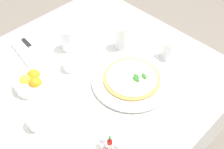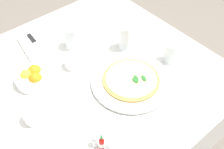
# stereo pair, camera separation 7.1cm
# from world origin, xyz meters

# --- Properties ---
(dining_table) EXTENTS (1.07, 1.07, 0.75)m
(dining_table) POSITION_xyz_m (0.00, 0.00, 0.61)
(dining_table) COLOR white
(dining_table) RESTS_ON ground_plane
(pizza_plate) EXTENTS (0.35, 0.35, 0.02)m
(pizza_plate) POSITION_xyz_m (0.16, 0.09, 0.76)
(pizza_plate) COLOR white
(pizza_plate) RESTS_ON dining_table
(pizza) EXTENTS (0.25, 0.25, 0.02)m
(pizza) POSITION_xyz_m (0.16, 0.09, 0.78)
(pizza) COLOR tan
(pizza) RESTS_ON pizza_plate
(coffee_cup_far_right) EXTENTS (0.13, 0.13, 0.06)m
(coffee_cup_far_right) POSITION_xyz_m (-0.09, -0.05, 0.78)
(coffee_cup_far_right) COLOR white
(coffee_cup_far_right) RESTS_ON dining_table
(coffee_cup_center_back) EXTENTS (0.13, 0.13, 0.06)m
(coffee_cup_center_back) POSITION_xyz_m (-0.15, 0.38, 0.78)
(coffee_cup_center_back) COLOR white
(coffee_cup_center_back) RESTS_ON dining_table
(coffee_cup_near_right) EXTENTS (0.13, 0.13, 0.06)m
(coffee_cup_near_right) POSITION_xyz_m (0.06, -0.34, 0.78)
(coffee_cup_near_right) COLOR white
(coffee_cup_near_right) RESTS_ON dining_table
(water_glass_right_edge) EXTENTS (0.07, 0.07, 0.10)m
(water_glass_right_edge) POSITION_xyz_m (0.17, 0.33, 0.80)
(water_glass_right_edge) COLOR white
(water_glass_right_edge) RESTS_ON dining_table
(water_glass_far_left) EXTENTS (0.07, 0.07, 0.11)m
(water_glass_far_left) POSITION_xyz_m (-0.22, 0.03, 0.80)
(water_glass_far_left) COLOR white
(water_glass_far_left) RESTS_ON dining_table
(water_glass_left_edge) EXTENTS (0.07, 0.07, 0.13)m
(water_glass_left_edge) POSITION_xyz_m (-0.04, 0.23, 0.81)
(water_glass_left_edge) COLOR white
(water_glass_left_edge) RESTS_ON dining_table
(napkin_folded) EXTENTS (0.24, 0.16, 0.02)m
(napkin_folded) POSITION_xyz_m (-0.33, -0.11, 0.76)
(napkin_folded) COLOR white
(napkin_folded) RESTS_ON dining_table
(dinner_knife) EXTENTS (0.20, 0.03, 0.01)m
(dinner_knife) POSITION_xyz_m (-0.32, -0.11, 0.78)
(dinner_knife) COLOR silver
(dinner_knife) RESTS_ON napkin_folded
(citrus_bowl) EXTENTS (0.15, 0.15, 0.07)m
(citrus_bowl) POSITION_xyz_m (-0.13, -0.24, 0.78)
(citrus_bowl) COLOR white
(citrus_bowl) RESTS_ON dining_table
(hot_sauce_bottle) EXTENTS (0.02, 0.02, 0.08)m
(hot_sauce_bottle) POSITION_xyz_m (0.32, -0.21, 0.79)
(hot_sauce_bottle) COLOR #B7140F
(hot_sauce_bottle) RESTS_ON dining_table
(salt_shaker) EXTENTS (0.03, 0.03, 0.06)m
(salt_shaker) POSITION_xyz_m (0.35, -0.20, 0.78)
(salt_shaker) COLOR white
(salt_shaker) RESTS_ON dining_table
(pepper_shaker) EXTENTS (0.03, 0.03, 0.06)m
(pepper_shaker) POSITION_xyz_m (0.30, -0.22, 0.78)
(pepper_shaker) COLOR white
(pepper_shaker) RESTS_ON dining_table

